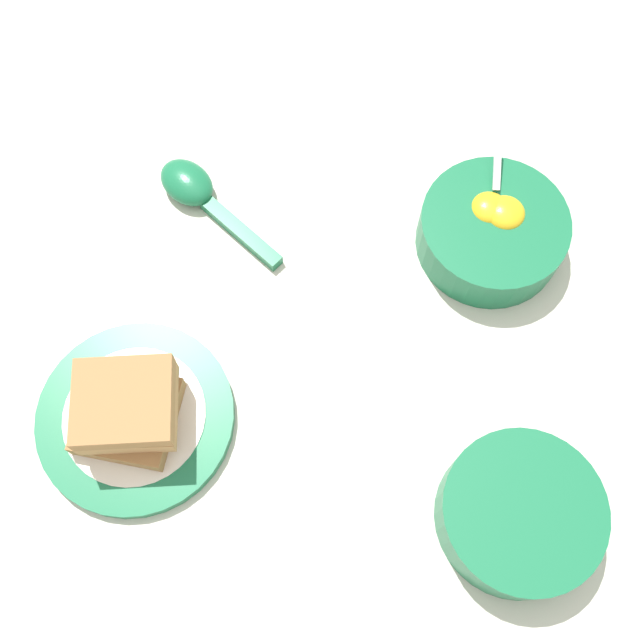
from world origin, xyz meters
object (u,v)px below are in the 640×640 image
at_px(egg_bowl, 492,231).
at_px(congee_bowl, 520,513).
at_px(toast_sandwich, 126,409).
at_px(soup_spoon, 197,192).
at_px(toast_plate, 136,417).

distance_m(egg_bowl, congee_bowl, 0.27).
height_order(toast_sandwich, soup_spoon, toast_sandwich).
height_order(egg_bowl, toast_sandwich, egg_bowl).
bearing_deg(toast_sandwich, egg_bowl, -48.80).
distance_m(egg_bowl, toast_sandwich, 0.38).
bearing_deg(soup_spoon, egg_bowl, -87.46).
bearing_deg(toast_sandwich, toast_plate, 19.47).
height_order(toast_sandwich, congee_bowl, toast_sandwich).
relative_size(egg_bowl, soup_spoon, 0.99).
xyz_separation_m(soup_spoon, congee_bowl, (-0.25, -0.36, 0.02)).
bearing_deg(soup_spoon, toast_sandwich, -177.66).
distance_m(toast_plate, soup_spoon, 0.24).
relative_size(toast_plate, toast_sandwich, 1.76).
distance_m(toast_sandwich, soup_spoon, 0.24).
distance_m(egg_bowl, soup_spoon, 0.30).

